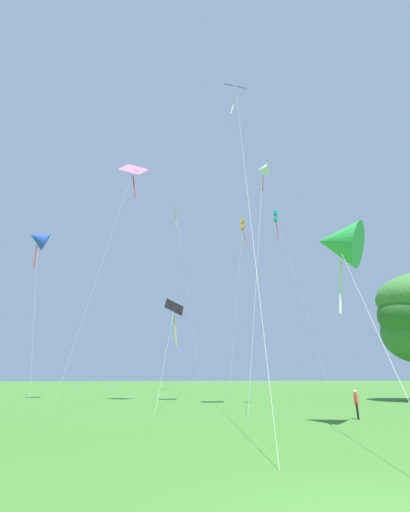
# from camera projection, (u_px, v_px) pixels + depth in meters

# --- Properties ---
(kite_white_distant) EXTENTS (4.29, 6.80, 16.22)m
(kite_white_distant) POSITION_uv_depth(u_px,v_px,m) (263.00, 170.00, 24.93)
(kite_white_distant) COLOR white
(kite_white_distant) RESTS_ON ground_plane
(kite_green_small) EXTENTS (4.68, 8.48, 7.91)m
(kite_green_small) POSITION_uv_depth(u_px,v_px,m) (338.00, 243.00, 14.01)
(kite_green_small) COLOR green
(kite_green_small) RESTS_ON ground_plane
(kite_black_large) EXTENTS (2.54, 11.20, 7.87)m
(kite_black_large) POSITION_uv_depth(u_px,v_px,m) (174.00, 315.00, 27.99)
(kite_black_large) COLOR black
(kite_black_large) RESTS_ON ground_plane
(kite_purple_streamer) EXTENTS (3.83, 12.08, 21.88)m
(kite_purple_streamer) POSITION_uv_depth(u_px,v_px,m) (235.00, 93.00, 24.08)
(kite_purple_streamer) COLOR purple
(kite_purple_streamer) RESTS_ON ground_plane
(kite_orange_box) EXTENTS (3.66, 4.67, 20.02)m
(kite_orange_box) POSITION_uv_depth(u_px,v_px,m) (242.00, 226.00, 42.51)
(kite_orange_box) COLOR orange
(kite_orange_box) RESTS_ON ground_plane
(kite_teal_box) EXTENTS (0.80, 10.84, 27.22)m
(kite_teal_box) POSITION_uv_depth(u_px,v_px,m) (276.00, 218.00, 56.23)
(kite_teal_box) COLOR teal
(kite_teal_box) RESTS_ON ground_plane
(kite_yellow_diamond) EXTENTS (4.01, 5.50, 26.30)m
(kite_yellow_diamond) POSITION_uv_depth(u_px,v_px,m) (177.00, 219.00, 52.30)
(kite_yellow_diamond) COLOR yellow
(kite_yellow_diamond) RESTS_ON ground_plane
(kite_pink_low) EXTENTS (4.24, 5.14, 18.76)m
(kite_pink_low) POSITION_uv_depth(u_px,v_px,m) (133.00, 177.00, 28.41)
(kite_pink_low) COLOR pink
(kite_pink_low) RESTS_ON ground_plane
(kite_blue_delta) EXTENTS (3.66, 5.51, 14.34)m
(kite_blue_delta) POSITION_uv_depth(u_px,v_px,m) (38.00, 239.00, 30.97)
(kite_blue_delta) COLOR blue
(kite_blue_delta) RESTS_ON ground_plane
(person_child_small) EXTENTS (0.21, 0.36, 1.16)m
(person_child_small) POSITION_uv_depth(u_px,v_px,m) (356.00, 402.00, 14.93)
(person_child_small) COLOR black
(person_child_small) RESTS_ON ground_plane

